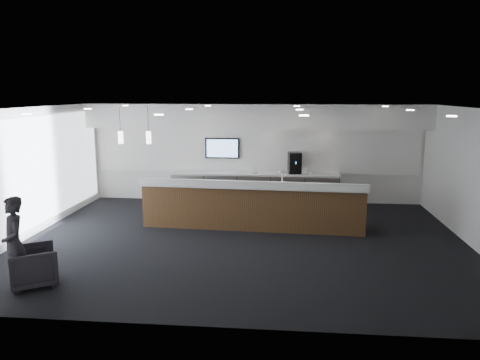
# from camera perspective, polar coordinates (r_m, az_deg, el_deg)

# --- Properties ---
(ground) EXTENTS (10.00, 10.00, 0.00)m
(ground) POSITION_cam_1_polar(r_m,az_deg,el_deg) (10.75, 0.43, -7.43)
(ground) COLOR black
(ground) RESTS_ON ground
(ceiling) EXTENTS (10.00, 8.00, 0.02)m
(ceiling) POSITION_cam_1_polar(r_m,az_deg,el_deg) (10.22, 0.46, 8.77)
(ceiling) COLOR black
(ceiling) RESTS_ON back_wall
(back_wall) EXTENTS (10.00, 0.02, 3.00)m
(back_wall) POSITION_cam_1_polar(r_m,az_deg,el_deg) (14.32, 1.87, 3.30)
(back_wall) COLOR white
(back_wall) RESTS_ON ground
(left_wall) EXTENTS (0.02, 8.00, 3.00)m
(left_wall) POSITION_cam_1_polar(r_m,az_deg,el_deg) (11.91, -24.29, 0.84)
(left_wall) COLOR white
(left_wall) RESTS_ON ground
(right_wall) EXTENTS (0.02, 8.00, 3.00)m
(right_wall) POSITION_cam_1_polar(r_m,az_deg,el_deg) (11.12, 27.05, -0.03)
(right_wall) COLOR white
(right_wall) RESTS_ON ground
(soffit_bulkhead) EXTENTS (10.00, 0.90, 0.70)m
(soffit_bulkhead) POSITION_cam_1_polar(r_m,az_deg,el_deg) (13.77, 1.77, 7.81)
(soffit_bulkhead) COLOR white
(soffit_bulkhead) RESTS_ON back_wall
(alcove_panel) EXTENTS (9.80, 0.06, 1.40)m
(alcove_panel) POSITION_cam_1_polar(r_m,az_deg,el_deg) (14.28, 1.86, 3.68)
(alcove_panel) COLOR white
(alcove_panel) RESTS_ON back_wall
(window_blinds_wall) EXTENTS (0.04, 7.36, 2.55)m
(window_blinds_wall) POSITION_cam_1_polar(r_m,az_deg,el_deg) (11.89, -24.12, 0.83)
(window_blinds_wall) COLOR #AEC1D1
(window_blinds_wall) RESTS_ON left_wall
(back_credenza) EXTENTS (5.06, 0.66, 0.95)m
(back_credenza) POSITION_cam_1_polar(r_m,az_deg,el_deg) (14.14, 1.75, -1.00)
(back_credenza) COLOR #9CA0A5
(back_credenza) RESTS_ON ground
(wall_tv) EXTENTS (1.05, 0.08, 0.62)m
(wall_tv) POSITION_cam_1_polar(r_m,az_deg,el_deg) (14.31, -2.16, 3.89)
(wall_tv) COLOR black
(wall_tv) RESTS_ON back_wall
(pendant_left) EXTENTS (0.12, 0.12, 0.30)m
(pendant_left) POSITION_cam_1_polar(r_m,az_deg,el_deg) (11.51, -11.22, 5.04)
(pendant_left) COLOR #FFEDC6
(pendant_left) RESTS_ON ceiling
(pendant_right) EXTENTS (0.12, 0.12, 0.30)m
(pendant_right) POSITION_cam_1_polar(r_m,az_deg,el_deg) (11.73, -14.51, 5.01)
(pendant_right) COLOR #FFEDC6
(pendant_right) RESTS_ON ceiling
(ceiling_can_lights) EXTENTS (7.00, 5.00, 0.02)m
(ceiling_can_lights) POSITION_cam_1_polar(r_m,az_deg,el_deg) (10.22, 0.46, 8.60)
(ceiling_can_lights) COLOR white
(ceiling_can_lights) RESTS_ON ceiling
(service_counter) EXTENTS (5.57, 1.22, 1.49)m
(service_counter) POSITION_cam_1_polar(r_m,az_deg,el_deg) (11.63, 1.52, -3.09)
(service_counter) COLOR #4A2E18
(service_counter) RESTS_ON ground
(coffee_machine) EXTENTS (0.42, 0.51, 0.63)m
(coffee_machine) POSITION_cam_1_polar(r_m,az_deg,el_deg) (13.99, 6.67, 2.08)
(coffee_machine) COLOR black
(coffee_machine) RESTS_ON back_credenza
(info_sign_left) EXTENTS (0.15, 0.03, 0.20)m
(info_sign_left) POSITION_cam_1_polar(r_m,az_deg,el_deg) (13.94, 1.84, 1.24)
(info_sign_left) COLOR silver
(info_sign_left) RESTS_ON back_credenza
(info_sign_right) EXTENTS (0.16, 0.03, 0.21)m
(info_sign_right) POSITION_cam_1_polar(r_m,az_deg,el_deg) (13.88, 7.86, 1.12)
(info_sign_right) COLOR silver
(info_sign_right) RESTS_ON back_credenza
(armchair) EXTENTS (1.06, 1.05, 0.70)m
(armchair) POSITION_cam_1_polar(r_m,az_deg,el_deg) (9.04, -23.87, -9.59)
(armchair) COLOR black
(armchair) RESTS_ON ground
(lounge_guest) EXTENTS (0.69, 0.71, 1.64)m
(lounge_guest) POSITION_cam_1_polar(r_m,az_deg,el_deg) (8.79, -25.82, -7.09)
(lounge_guest) COLOR black
(lounge_guest) RESTS_ON ground
(cup_0) EXTENTS (0.09, 0.09, 0.09)m
(cup_0) POSITION_cam_1_polar(r_m,az_deg,el_deg) (13.94, 8.58, 0.87)
(cup_0) COLOR white
(cup_0) RESTS_ON back_credenza
(cup_1) EXTENTS (0.13, 0.13, 0.09)m
(cup_1) POSITION_cam_1_polar(r_m,az_deg,el_deg) (13.93, 8.01, 0.88)
(cup_1) COLOR white
(cup_1) RESTS_ON back_credenza
(cup_2) EXTENTS (0.11, 0.11, 0.09)m
(cup_2) POSITION_cam_1_polar(r_m,az_deg,el_deg) (13.92, 7.43, 0.89)
(cup_2) COLOR white
(cup_2) RESTS_ON back_credenza
(cup_3) EXTENTS (0.12, 0.12, 0.09)m
(cup_3) POSITION_cam_1_polar(r_m,az_deg,el_deg) (13.92, 6.86, 0.90)
(cup_3) COLOR white
(cup_3) RESTS_ON back_credenza
(cup_4) EXTENTS (0.13, 0.13, 0.09)m
(cup_4) POSITION_cam_1_polar(r_m,az_deg,el_deg) (13.92, 6.28, 0.91)
(cup_4) COLOR white
(cup_4) RESTS_ON back_credenza
(cup_5) EXTENTS (0.10, 0.10, 0.09)m
(cup_5) POSITION_cam_1_polar(r_m,az_deg,el_deg) (13.91, 5.70, 0.92)
(cup_5) COLOR white
(cup_5) RESTS_ON back_credenza
(cup_6) EXTENTS (0.13, 0.13, 0.09)m
(cup_6) POSITION_cam_1_polar(r_m,az_deg,el_deg) (13.91, 5.13, 0.93)
(cup_6) COLOR white
(cup_6) RESTS_ON back_credenza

